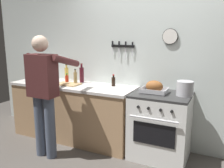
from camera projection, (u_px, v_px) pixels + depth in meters
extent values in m
cube|color=silver|center=(154.00, 60.00, 3.47)|extent=(6.00, 0.10, 2.60)
cube|color=black|center=(123.00, 46.00, 3.58)|extent=(0.37, 0.02, 0.04)
cube|color=silver|center=(113.00, 51.00, 3.66)|extent=(0.02, 0.00, 0.11)
cube|color=black|center=(113.00, 44.00, 3.64)|extent=(0.02, 0.02, 0.09)
cube|color=silver|center=(119.00, 53.00, 3.62)|extent=(0.02, 0.00, 0.16)
cube|color=black|center=(119.00, 44.00, 3.59)|extent=(0.02, 0.02, 0.09)
cube|color=silver|center=(126.00, 54.00, 3.57)|extent=(0.02, 0.00, 0.19)
cube|color=black|center=(126.00, 44.00, 3.54)|extent=(0.02, 0.02, 0.09)
cube|color=silver|center=(132.00, 52.00, 3.52)|extent=(0.01, 0.00, 0.13)
cube|color=black|center=(133.00, 45.00, 3.50)|extent=(0.02, 0.02, 0.08)
cylinder|color=white|center=(170.00, 36.00, 3.24)|extent=(0.20, 0.02, 0.20)
torus|color=black|center=(170.00, 36.00, 3.24)|extent=(0.22, 0.02, 0.22)
cube|color=tan|center=(74.00, 113.00, 3.85)|extent=(2.00, 0.62, 0.86)
cube|color=silver|center=(73.00, 85.00, 3.75)|extent=(2.03, 0.65, 0.04)
cube|color=#B2B5B7|center=(40.00, 84.00, 4.07)|extent=(0.44, 0.36, 0.11)
cube|color=white|center=(160.00, 127.00, 3.24)|extent=(0.76, 0.62, 0.87)
cube|color=black|center=(154.00, 134.00, 2.96)|extent=(0.53, 0.01, 0.28)
cube|color=#2D2D2D|center=(161.00, 95.00, 3.15)|extent=(0.76, 0.62, 0.03)
cylinder|color=black|center=(138.00, 107.00, 2.98)|extent=(0.04, 0.02, 0.04)
cylinder|color=black|center=(148.00, 108.00, 2.92)|extent=(0.04, 0.02, 0.04)
cylinder|color=black|center=(161.00, 110.00, 2.85)|extent=(0.04, 0.02, 0.04)
cylinder|color=black|center=(172.00, 112.00, 2.80)|extent=(0.04, 0.02, 0.04)
cylinder|color=silver|center=(153.00, 119.00, 2.89)|extent=(0.61, 0.02, 0.02)
cylinder|color=#4C566B|center=(40.00, 126.00, 3.30)|extent=(0.14, 0.14, 0.86)
cylinder|color=#4C566B|center=(50.00, 128.00, 3.22)|extent=(0.14, 0.14, 0.86)
cube|color=#4C2323|center=(42.00, 76.00, 3.11)|extent=(0.38, 0.22, 0.56)
sphere|color=beige|center=(40.00, 44.00, 3.03)|extent=(0.21, 0.21, 0.21)
cylinder|color=#4C2323|center=(42.00, 59.00, 3.38)|extent=(0.09, 0.55, 0.22)
cylinder|color=#4C2323|center=(66.00, 61.00, 3.20)|extent=(0.09, 0.55, 0.22)
cube|color=#B7B7BC|center=(154.00, 92.00, 3.19)|extent=(0.34, 0.25, 0.01)
cube|color=#B7B7BC|center=(151.00, 92.00, 3.07)|extent=(0.34, 0.01, 0.05)
cube|color=#B7B7BC|center=(157.00, 88.00, 3.29)|extent=(0.34, 0.01, 0.05)
cube|color=#B7B7BC|center=(142.00, 89.00, 3.26)|extent=(0.01, 0.25, 0.05)
cube|color=#B7B7BC|center=(167.00, 91.00, 3.11)|extent=(0.01, 0.25, 0.05)
ellipsoid|color=brown|center=(154.00, 86.00, 3.17)|extent=(0.23, 0.17, 0.16)
cylinder|color=#B7B7BC|center=(185.00, 88.00, 3.03)|extent=(0.21, 0.21, 0.19)
cube|color=tan|center=(68.00, 84.00, 3.71)|extent=(0.36, 0.24, 0.02)
cylinder|color=red|center=(67.00, 80.00, 3.83)|extent=(0.05, 0.05, 0.12)
cylinder|color=red|center=(67.00, 75.00, 3.81)|extent=(0.02, 0.02, 0.03)
cylinder|color=#197219|center=(67.00, 74.00, 3.81)|extent=(0.03, 0.03, 0.01)
cylinder|color=#997F4C|center=(75.00, 78.00, 3.74)|extent=(0.06, 0.06, 0.19)
cylinder|color=#997F4C|center=(75.00, 71.00, 3.72)|extent=(0.03, 0.03, 0.04)
cylinder|color=black|center=(75.00, 69.00, 3.71)|extent=(0.03, 0.03, 0.01)
cylinder|color=#47141E|center=(82.00, 75.00, 3.86)|extent=(0.07, 0.07, 0.24)
cylinder|color=#47141E|center=(81.00, 66.00, 3.83)|extent=(0.03, 0.03, 0.05)
cylinder|color=maroon|center=(81.00, 64.00, 3.83)|extent=(0.04, 0.04, 0.01)
cylinder|color=gold|center=(67.00, 74.00, 4.04)|extent=(0.06, 0.06, 0.21)
cylinder|color=gold|center=(66.00, 66.00, 4.01)|extent=(0.03, 0.03, 0.05)
cylinder|color=black|center=(66.00, 65.00, 4.01)|extent=(0.03, 0.03, 0.01)
cylinder|color=black|center=(113.00, 82.00, 3.60)|extent=(0.06, 0.06, 0.14)
cylinder|color=black|center=(113.00, 76.00, 3.58)|extent=(0.03, 0.03, 0.03)
cylinder|color=#B21919|center=(113.00, 75.00, 3.58)|extent=(0.03, 0.03, 0.01)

